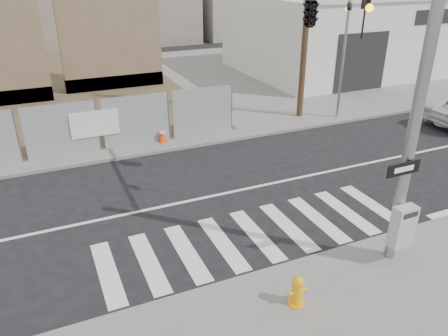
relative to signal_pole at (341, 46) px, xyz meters
name	(u,v)px	position (x,y,z in m)	size (l,w,h in m)	color
ground	(220,195)	(-2.49, 2.05, -4.78)	(100.00, 100.00, 0.00)	black
sidewalk_far	(125,89)	(-2.49, 16.05, -4.72)	(50.00, 20.00, 0.12)	slate
signal_pole	(341,46)	(0.00, 0.00, 0.00)	(0.96, 5.87, 7.00)	gray
far_signal_pole	(345,44)	(5.51, 6.65, -1.30)	(0.16, 0.20, 5.60)	gray
concrete_wall_right	(110,30)	(-2.99, 16.13, -1.40)	(5.50, 1.30, 8.00)	brown
auto_shop	(337,33)	(11.50, 15.01, -2.25)	(12.00, 10.20, 5.95)	silver
utility_pole_right	(308,2)	(4.01, 7.55, 0.42)	(1.60, 0.28, 10.00)	#4A3322
fire_hydrant	(297,291)	(-3.02, -3.26, -4.31)	(0.44, 0.42, 0.71)	#F8A60D
traffic_cone_d	(162,135)	(-2.94, 6.90, -4.35)	(0.41, 0.41, 0.64)	#FF440D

